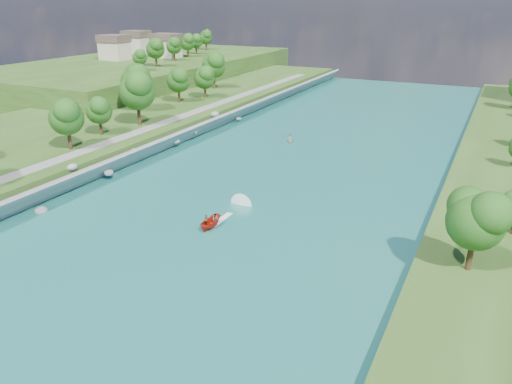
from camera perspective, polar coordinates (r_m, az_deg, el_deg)
The scene contains 11 objects.
ground at distance 67.88m, azimuth -6.25°, elevation -4.37°, with size 260.00×260.00×0.00m, color #2D5119.
river_water at distance 84.00m, azimuth 1.00°, elevation 0.95°, with size 55.00×240.00×0.10m, color #1A655B.
berm_west at distance 113.16m, azimuth -22.66°, elevation 5.58°, with size 45.00×240.00×3.50m, color #2D5119.
ridge_west at distance 188.31m, azimuth -12.42°, elevation 13.28°, with size 60.00×120.00×9.00m, color #2D5119.
riprap_bank at distance 96.01m, azimuth -13.39°, elevation 4.11°, with size 4.75×236.00×4.54m.
riverside_path at distance 100.47m, azimuth -16.08°, elevation 5.64°, with size 3.00×200.00×0.10m, color gray.
ridge_houses at distance 195.09m, azimuth -13.19°, elevation 16.09°, with size 29.50×29.50×8.40m.
trees_west at distance 96.29m, azimuth -24.32°, elevation 7.59°, with size 17.59×155.66×13.70m.
trees_ridge at distance 185.67m, azimuth -8.61°, elevation 16.28°, with size 21.83×69.34×10.27m.
motorboat at distance 69.17m, azimuth -4.55°, elevation -3.08°, with size 3.60×18.89×1.97m.
raft at distance 108.99m, azimuth 3.88°, elevation 5.94°, with size 3.17×3.43×1.66m.
Camera 1 is at (33.46, -51.29, 29.27)m, focal length 35.00 mm.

